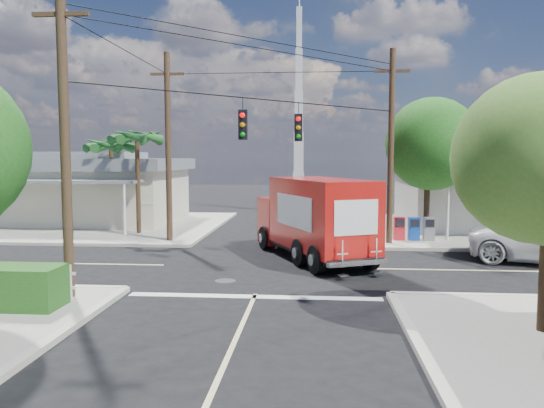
# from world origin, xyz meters

# --- Properties ---
(ground) EXTENTS (120.00, 120.00, 0.00)m
(ground) POSITION_xyz_m (0.00, 0.00, 0.00)
(ground) COLOR black
(ground) RESTS_ON ground
(sidewalk_ne) EXTENTS (14.12, 14.12, 0.14)m
(sidewalk_ne) POSITION_xyz_m (10.88, 10.88, 0.07)
(sidewalk_ne) COLOR #9F9A90
(sidewalk_ne) RESTS_ON ground
(sidewalk_nw) EXTENTS (14.12, 14.12, 0.14)m
(sidewalk_nw) POSITION_xyz_m (-10.88, 10.88, 0.07)
(sidewalk_nw) COLOR #9F9A90
(sidewalk_nw) RESTS_ON ground
(road_markings) EXTENTS (32.00, 32.00, 0.01)m
(road_markings) POSITION_xyz_m (0.00, -1.47, 0.01)
(road_markings) COLOR beige
(road_markings) RESTS_ON ground
(building_ne) EXTENTS (11.80, 10.20, 4.50)m
(building_ne) POSITION_xyz_m (12.50, 11.97, 2.32)
(building_ne) COLOR beige
(building_ne) RESTS_ON sidewalk_ne
(building_nw) EXTENTS (10.80, 10.20, 4.30)m
(building_nw) POSITION_xyz_m (-12.00, 12.46, 2.22)
(building_nw) COLOR beige
(building_nw) RESTS_ON sidewalk_nw
(radio_tower) EXTENTS (0.80, 0.80, 17.00)m
(radio_tower) POSITION_xyz_m (0.50, 20.00, 5.64)
(radio_tower) COLOR silver
(radio_tower) RESTS_ON ground
(tree_ne_front) EXTENTS (4.21, 4.14, 6.66)m
(tree_ne_front) POSITION_xyz_m (7.21, 6.76, 4.77)
(tree_ne_front) COLOR #422D1C
(tree_ne_front) RESTS_ON sidewalk_ne
(tree_ne_back) EXTENTS (3.77, 3.66, 5.82)m
(tree_ne_back) POSITION_xyz_m (9.81, 8.96, 4.19)
(tree_ne_back) COLOR #422D1C
(tree_ne_back) RESTS_ON sidewalk_ne
(palm_nw_front) EXTENTS (3.01, 3.08, 5.59)m
(palm_nw_front) POSITION_xyz_m (-7.50, 7.50, 5.04)
(palm_nw_front) COLOR #422D1C
(palm_nw_front) RESTS_ON sidewalk_nw
(palm_nw_back) EXTENTS (3.01, 3.08, 5.19)m
(palm_nw_back) POSITION_xyz_m (-9.50, 9.00, 4.67)
(palm_nw_back) COLOR #422D1C
(palm_nw_back) RESTS_ON sidewalk_nw
(utility_poles) EXTENTS (12.00, 10.68, 9.00)m
(utility_poles) POSITION_xyz_m (-1.58, 1.60, 4.67)
(utility_poles) COLOR #473321
(utility_poles) RESTS_ON ground
(vending_boxes) EXTENTS (1.90, 0.50, 1.10)m
(vending_boxes) POSITION_xyz_m (6.50, 6.20, 0.69)
(vending_boxes) COLOR red
(vending_boxes) RESTS_ON sidewalk_ne
(delivery_truck) EXTENTS (5.18, 7.78, 3.27)m
(delivery_truck) POSITION_xyz_m (1.72, 1.69, 1.66)
(delivery_truck) COLOR black
(delivery_truck) RESTS_ON ground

